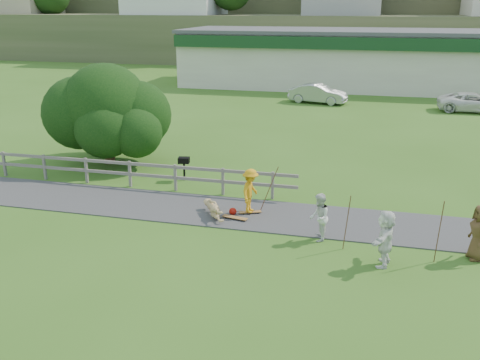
# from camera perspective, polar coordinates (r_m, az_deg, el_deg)

# --- Properties ---
(ground) EXTENTS (260.00, 260.00, 0.00)m
(ground) POSITION_cam_1_polar(r_m,az_deg,el_deg) (18.37, -4.68, -4.93)
(ground) COLOR #37631C
(ground) RESTS_ON ground
(path) EXTENTS (34.00, 3.00, 0.04)m
(path) POSITION_cam_1_polar(r_m,az_deg,el_deg) (19.68, -3.27, -3.22)
(path) COLOR #3C3C3E
(path) RESTS_ON ground
(fence) EXTENTS (15.05, 0.10, 1.10)m
(fence) POSITION_cam_1_polar(r_m,az_deg,el_deg) (22.74, -13.09, 1.16)
(fence) COLOR #605C54
(fence) RESTS_ON ground
(strip_mall) EXTENTS (32.50, 10.75, 5.10)m
(strip_mall) POSITION_cam_1_polar(r_m,az_deg,el_deg) (51.13, 12.76, 12.55)
(strip_mall) COLOR beige
(strip_mall) RESTS_ON ground
(skater_rider) EXTENTS (0.73, 1.11, 1.60)m
(skater_rider) POSITION_cam_1_polar(r_m,az_deg,el_deg) (19.05, 1.12, -1.44)
(skater_rider) COLOR orange
(skater_rider) RESTS_ON ground
(skater_fallen) EXTENTS (1.62, 1.23, 0.61)m
(skater_fallen) POSITION_cam_1_polar(r_m,az_deg,el_deg) (19.00, -2.80, -3.10)
(skater_fallen) COLOR tan
(skater_fallen) RESTS_ON ground
(spectator_a) EXTENTS (0.65, 0.80, 1.56)m
(spectator_a) POSITION_cam_1_polar(r_m,az_deg,el_deg) (17.16, 8.44, -3.97)
(spectator_a) COLOR silver
(spectator_a) RESTS_ON ground
(spectator_c) EXTENTS (0.70, 0.92, 1.69)m
(spectator_c) POSITION_cam_1_polar(r_m,az_deg,el_deg) (17.21, 24.13, -5.14)
(spectator_c) COLOR brown
(spectator_c) RESTS_ON ground
(spectator_d) EXTENTS (0.79, 1.64, 1.69)m
(spectator_d) POSITION_cam_1_polar(r_m,az_deg,el_deg) (15.91, 15.23, -6.01)
(spectator_d) COLOR white
(spectator_d) RESTS_ON ground
(car_silver) EXTENTS (4.60, 2.29, 1.45)m
(car_silver) POSITION_cam_1_polar(r_m,az_deg,el_deg) (41.89, 8.30, 9.10)
(car_silver) COLOR #A8A9AF
(car_silver) RESTS_ON ground
(car_white) EXTENTS (4.89, 2.30, 1.35)m
(car_white) POSITION_cam_1_polar(r_m,az_deg,el_deg) (41.37, 23.65, 7.59)
(car_white) COLOR white
(car_white) RESTS_ON ground
(tree) EXTENTS (6.47, 6.47, 3.65)m
(tree) POSITION_cam_1_polar(r_m,az_deg,el_deg) (25.91, -13.95, 5.68)
(tree) COLOR black
(tree) RESTS_ON ground
(bbq) EXTENTS (0.52, 0.43, 1.02)m
(bbq) POSITION_cam_1_polar(r_m,az_deg,el_deg) (23.02, -5.98, 1.19)
(bbq) COLOR black
(bbq) RESTS_ON ground
(longboard_rider) EXTENTS (0.81, 0.49, 0.09)m
(longboard_rider) POSITION_cam_1_polar(r_m,az_deg,el_deg) (19.31, 1.10, -3.55)
(longboard_rider) COLOR #936130
(longboard_rider) RESTS_ON ground
(longboard_fallen) EXTENTS (0.94, 0.39, 0.10)m
(longboard_fallen) POSITION_cam_1_polar(r_m,az_deg,el_deg) (18.80, -0.54, -4.15)
(longboard_fallen) COLOR #936130
(longboard_fallen) RESTS_ON ground
(helmet) EXTENTS (0.27, 0.27, 0.27)m
(helmet) POSITION_cam_1_polar(r_m,az_deg,el_deg) (19.22, -0.77, -3.37)
(helmet) COLOR #AF1409
(helmet) RESTS_ON ground
(pole_rider) EXTENTS (0.03, 0.03, 1.86)m
(pole_rider) POSITION_cam_1_polar(r_m,az_deg,el_deg) (19.25, 3.13, -0.84)
(pole_rider) COLOR #553522
(pole_rider) RESTS_ON ground
(pole_spec_left) EXTENTS (0.03, 0.03, 1.77)m
(pole_spec_left) POSITION_cam_1_polar(r_m,az_deg,el_deg) (16.62, 11.33, -4.48)
(pole_spec_left) COLOR #553522
(pole_spec_left) RESTS_ON ground
(pole_spec_right) EXTENTS (0.03, 0.03, 1.91)m
(pole_spec_right) POSITION_cam_1_polar(r_m,az_deg,el_deg) (16.52, 20.47, -5.22)
(pole_spec_right) COLOR #553522
(pole_spec_right) RESTS_ON ground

